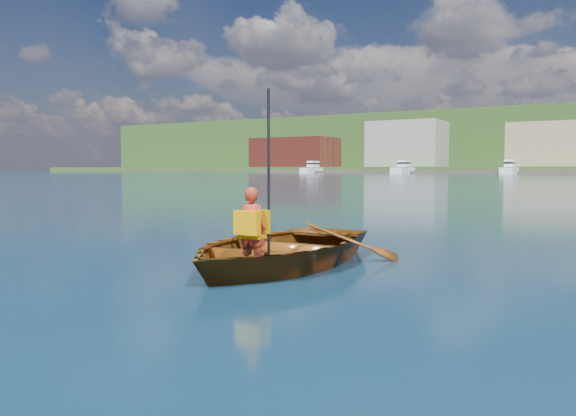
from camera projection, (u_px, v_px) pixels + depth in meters
ground at (182, 269)px, 7.68m from camera, size 600.00×600.00×0.00m
rowboat at (278, 248)px, 7.90m from camera, size 2.80×3.90×0.80m
child_paddler at (253, 227)px, 7.02m from camera, size 0.38×0.34×2.26m
dock at (538, 173)px, 141.01m from camera, size 159.96×13.39×0.80m
waterfront_buildings at (557, 146)px, 153.82m from camera, size 202.00×16.00×14.00m
hillside_trees at (504, 127)px, 231.41m from camera, size 307.75×82.87×26.64m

